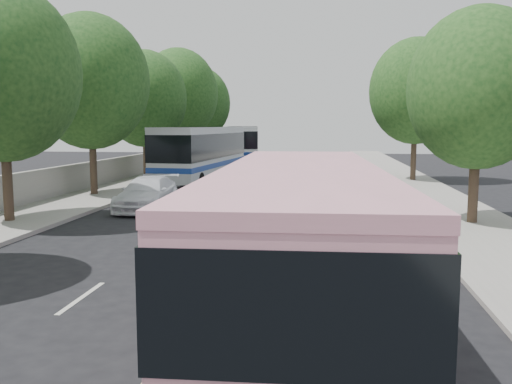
% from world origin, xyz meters
% --- Properties ---
extents(ground, '(120.00, 120.00, 0.00)m').
position_xyz_m(ground, '(0.00, 0.00, 0.00)').
color(ground, black).
rests_on(ground, ground).
extents(sidewalk_left, '(4.00, 90.00, 0.15)m').
position_xyz_m(sidewalk_left, '(-8.50, 20.00, 0.07)').
color(sidewalk_left, '#9E998E').
rests_on(sidewalk_left, ground).
extents(sidewalk_right, '(4.00, 90.00, 0.12)m').
position_xyz_m(sidewalk_right, '(8.50, 20.00, 0.06)').
color(sidewalk_right, '#9E998E').
rests_on(sidewalk_right, ground).
extents(low_wall, '(0.30, 90.00, 1.50)m').
position_xyz_m(low_wall, '(-10.30, 20.00, 0.90)').
color(low_wall, '#9E998E').
rests_on(low_wall, sidewalk_left).
extents(tree_left_b, '(5.70, 5.70, 8.88)m').
position_xyz_m(tree_left_b, '(-8.42, 5.94, 5.82)').
color(tree_left_b, '#38281E').
rests_on(tree_left_b, ground).
extents(tree_left_c, '(6.00, 6.00, 9.35)m').
position_xyz_m(tree_left_c, '(-8.62, 13.94, 6.12)').
color(tree_left_c, '#38281E').
rests_on(tree_left_c, ground).
extents(tree_left_d, '(5.52, 5.52, 8.60)m').
position_xyz_m(tree_left_d, '(-8.52, 21.94, 5.63)').
color(tree_left_d, '#38281E').
rests_on(tree_left_d, ground).
extents(tree_left_e, '(6.30, 6.30, 9.82)m').
position_xyz_m(tree_left_e, '(-8.42, 29.94, 6.43)').
color(tree_left_e, '#38281E').
rests_on(tree_left_e, ground).
extents(tree_left_f, '(5.88, 5.88, 9.16)m').
position_xyz_m(tree_left_f, '(-8.62, 37.94, 6.00)').
color(tree_left_f, '#38281E').
rests_on(tree_left_f, ground).
extents(tree_right_near, '(5.10, 5.10, 7.95)m').
position_xyz_m(tree_right_near, '(8.78, 7.94, 5.20)').
color(tree_right_near, '#38281E').
rests_on(tree_right_near, ground).
extents(tree_right_far, '(6.00, 6.00, 9.35)m').
position_xyz_m(tree_right_far, '(9.08, 23.94, 6.12)').
color(tree_right_far, '#38281E').
rests_on(tree_right_far, ground).
extents(pink_bus, '(2.76, 9.63, 3.05)m').
position_xyz_m(pink_bus, '(2.88, -4.00, 1.90)').
color(pink_bus, pink).
rests_on(pink_bus, ground).
extents(pink_taxi, '(2.41, 4.74, 1.54)m').
position_xyz_m(pink_taxi, '(0.69, 3.06, 0.77)').
color(pink_taxi, '#EA1498').
rests_on(pink_taxi, ground).
extents(white_pickup, '(2.17, 4.98, 1.42)m').
position_xyz_m(white_pickup, '(-4.50, 10.11, 0.71)').
color(white_pickup, white).
rests_on(white_pickup, ground).
extents(tour_coach_front, '(3.55, 12.14, 3.58)m').
position_xyz_m(tour_coach_front, '(-4.50, 20.93, 2.16)').
color(tour_coach_front, silver).
rests_on(tour_coach_front, ground).
extents(tour_coach_rear, '(4.15, 12.25, 3.59)m').
position_xyz_m(tour_coach_rear, '(-4.50, 38.32, 2.16)').
color(tour_coach_rear, white).
rests_on(tour_coach_rear, ground).
extents(taxi_roof_sign, '(0.57, 0.25, 0.18)m').
position_xyz_m(taxi_roof_sign, '(0.69, 3.06, 1.63)').
color(taxi_roof_sign, silver).
rests_on(taxi_roof_sign, pink_taxi).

